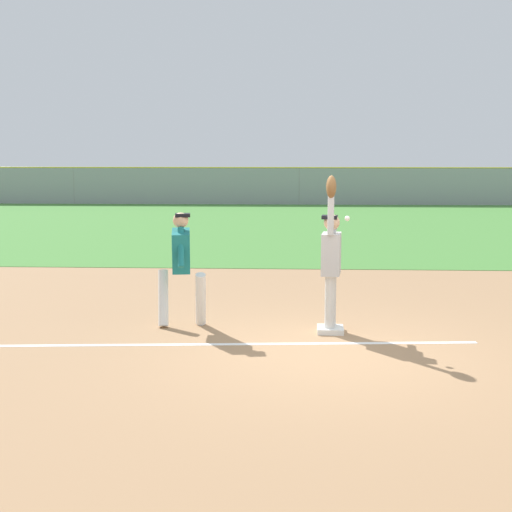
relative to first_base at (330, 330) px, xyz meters
The scene contains 11 objects.
ground_plane 1.03m from the first_base, 94.64° to the right, with size 78.55×78.55×0.00m, color #A37A54.
outfield_grass 15.44m from the first_base, 90.31° to the left, with size 46.39×19.84×0.01m, color #478438.
chalk_foul_line 4.10m from the first_base, 167.32° to the right, with size 12.00×0.10×0.01m, color white.
first_base is the anchor object (origin of this frame).
fielder 1.08m from the first_base, 99.95° to the left, with size 0.31×0.90×2.28m.
runner 2.42m from the first_base, behind, with size 0.79×0.85×1.72m.
baseball 1.67m from the first_base, 45.70° to the right, with size 0.07×0.07×0.07m, color white.
outfield_fence 25.37m from the first_base, 90.19° to the left, with size 46.47×0.08×1.91m.
parked_car_tan 29.07m from the first_base, 102.25° to the left, with size 4.58×2.48×1.25m.
parked_car_blue 27.83m from the first_base, 92.20° to the left, with size 4.41×2.14×1.25m.
parked_car_silver 28.23m from the first_base, 81.77° to the left, with size 4.46×2.23×1.25m.
Camera 1 is at (-0.54, -8.77, 2.58)m, focal length 48.35 mm.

